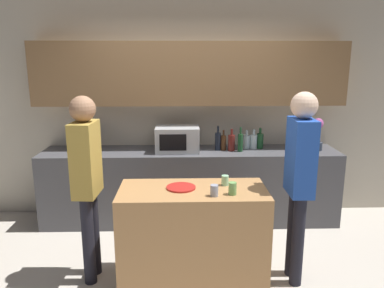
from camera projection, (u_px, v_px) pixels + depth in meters
The scene contains 20 objects.
ground_plane at pixel (194, 284), 3.41m from camera, with size 14.00×14.00×0.00m, color beige.
back_wall at pixel (190, 96), 4.68m from camera, with size 6.40×0.40×2.70m.
back_counter at pixel (190, 186), 4.66m from camera, with size 3.60×0.62×0.91m.
kitchen_island at pixel (193, 235), 3.39m from camera, with size 1.31×0.60×0.89m.
microwave at pixel (177, 139), 4.51m from camera, with size 0.52×0.39×0.30m.
toaster at pixel (88, 144), 4.49m from camera, with size 0.26×0.16×0.18m.
potted_plant at pixel (317, 134), 4.55m from camera, with size 0.14×0.14×0.40m.
bottle_0 at pixel (218, 141), 4.56m from camera, with size 0.07×0.07×0.30m.
bottle_1 at pixel (223, 142), 4.57m from camera, with size 0.07×0.07×0.25m.
bottle_2 at pixel (231, 142), 4.53m from camera, with size 0.08×0.08×0.27m.
bottle_3 at pixel (240, 142), 4.50m from camera, with size 0.06×0.06×0.30m.
bottle_4 at pixel (247, 142), 4.64m from camera, with size 0.08×0.08×0.23m.
bottle_5 at pixel (254, 141), 4.64m from camera, with size 0.08×0.08×0.24m.
bottle_6 at pixel (260, 141), 4.66m from camera, with size 0.08×0.08×0.26m.
plate_on_island at pixel (181, 187), 3.31m from camera, with size 0.26×0.26×0.01m.
cup_0 at pixel (225, 180), 3.38m from camera, with size 0.07×0.07×0.09m.
cup_1 at pixel (232, 188), 3.15m from camera, with size 0.07×0.07×0.11m.
cup_2 at pixel (214, 191), 3.12m from camera, with size 0.07×0.07×0.10m.
person_left at pixel (87, 174), 3.29m from camera, with size 0.22×0.35×1.70m.
person_center at pixel (300, 172), 3.26m from camera, with size 0.23×0.34×1.74m.
Camera 1 is at (-0.11, -3.03, 2.02)m, focal length 35.00 mm.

